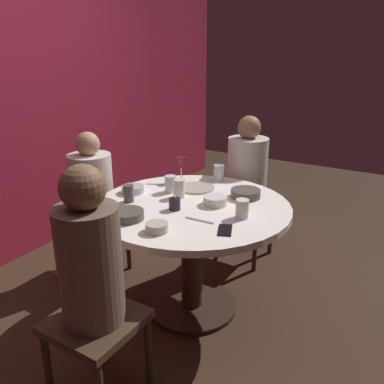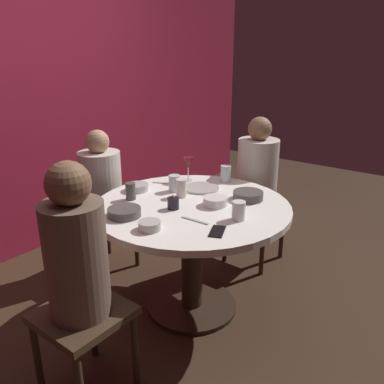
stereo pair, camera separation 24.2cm
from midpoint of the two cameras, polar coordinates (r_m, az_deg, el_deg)
The scene contains 22 objects.
ground_plane at distance 2.81m, azimuth 2.57°, elevation -16.22°, with size 8.00×8.00×0.00m, color #382619.
back_wall at distance 3.52m, azimuth -20.35°, elevation 12.79°, with size 6.00×0.10×2.60m, color maroon.
dining_table at distance 2.52m, azimuth 2.76°, elevation -5.50°, with size 1.22×1.22×0.75m.
seated_diner_left at distance 1.88m, azimuth -12.71°, elevation -9.68°, with size 0.40×0.40×1.22m.
seated_diner_back at distance 3.02m, azimuth -10.74°, elevation 0.81°, with size 0.40×0.40×1.12m.
seated_diner_right at distance 3.14m, azimuth 11.55°, elevation 2.24°, with size 0.40×0.40×1.19m.
candle_holder at distance 2.36m, azimuth 0.20°, elevation -1.68°, with size 0.07×0.07×0.09m.
wine_glass at distance 2.86m, azimuth 1.87°, elevation 4.08°, with size 0.08×0.08×0.18m.
dinner_plate at distance 2.72m, azimuth 3.88°, elevation 0.53°, with size 0.25×0.25×0.01m, color #B2ADA3.
cell_phone at distance 2.09m, azimuth 7.00°, elevation -5.71°, with size 0.07×0.14×0.01m, color black.
bowl_serving_large at distance 2.69m, azimuth -5.34°, elevation 0.64°, with size 0.15×0.15×0.05m, color #B7B7BC.
bowl_salad_center at distance 2.56m, azimuth 10.76°, elevation -0.54°, with size 0.19×0.19×0.05m, color #4C4742.
bowl_small_white at distance 2.10m, azimuth -2.85°, elevation -4.91°, with size 0.12×0.12×0.05m, color #B2ADA3.
bowl_sauce_side at distance 2.43m, azimuth 6.21°, elevation -1.39°, with size 0.15×0.15×0.05m, color silver.
bowl_rice_portion at distance 2.28m, azimuth -6.74°, elevation -2.96°, with size 0.19×0.19×0.05m, color #4C4742.
cup_near_candle at distance 2.88m, azimuth 7.29°, elevation 2.60°, with size 0.08×0.08×0.12m, color silver.
cup_by_left_diner at distance 2.52m, azimuth -6.12°, elevation 0.07°, with size 0.06×0.06×0.11m, color #4C4742.
cup_by_right_diner at distance 2.66m, azimuth 0.05°, elevation 1.23°, with size 0.08×0.08×0.11m, color silver.
cup_center_front at distance 2.24m, azimuth 9.82°, elevation -2.71°, with size 0.08×0.08×0.11m, color silver.
cup_far_edge at distance 2.56m, azimuth 1.18°, elevation 0.54°, with size 0.07×0.07×0.12m, color silver.
fork_near_plate at distance 2.21m, azimuth 3.58°, elevation -4.16°, with size 0.02×0.18×0.01m, color #B7B7BC.
knife_near_plate at distance 2.83m, azimuth -1.50°, elevation 1.23°, with size 0.02×0.18×0.01m, color #B7B7BC.
Camera 2 is at (-1.81, -1.39, 1.65)m, focal length 37.07 mm.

